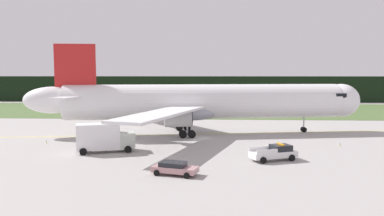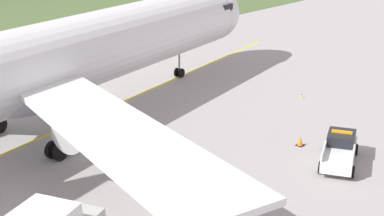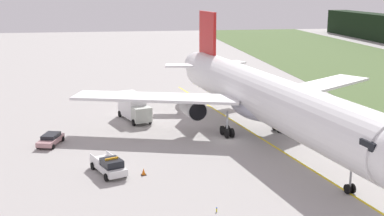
{
  "view_description": "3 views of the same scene",
  "coord_description": "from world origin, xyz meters",
  "px_view_note": "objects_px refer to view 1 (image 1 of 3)",
  "views": [
    {
      "loc": [
        2.08,
        -57.89,
        10.03
      ],
      "look_at": [
        -1.23,
        5.66,
        4.22
      ],
      "focal_mm": 35.29,
      "sensor_mm": 36.0,
      "label": 1
    },
    {
      "loc": [
        -23.3,
        -29.59,
        15.77
      ],
      "look_at": [
        5.54,
        -4.95,
        2.7
      ],
      "focal_mm": 53.73,
      "sensor_mm": 36.0,
      "label": 2
    },
    {
      "loc": [
        58.59,
        -13.81,
        18.41
      ],
      "look_at": [
        2.25,
        -4.8,
        4.79
      ],
      "focal_mm": 47.64,
      "sensor_mm": 36.0,
      "label": 3
    }
  ],
  "objects_px": {
    "airliner": "(202,102)",
    "staff_car": "(174,168)",
    "ops_pickup_truck": "(275,153)",
    "catering_truck": "(103,137)",
    "apron_cone": "(277,152)"
  },
  "relations": [
    {
      "from": "airliner",
      "to": "staff_car",
      "type": "distance_m",
      "value": 26.22
    },
    {
      "from": "airliner",
      "to": "ops_pickup_truck",
      "type": "relative_size",
      "value": 9.62
    },
    {
      "from": "ops_pickup_truck",
      "to": "staff_car",
      "type": "xyz_separation_m",
      "value": [
        -11.03,
        -6.89,
        -0.2
      ]
    },
    {
      "from": "catering_truck",
      "to": "staff_car",
      "type": "distance_m",
      "value": 14.57
    },
    {
      "from": "staff_car",
      "to": "airliner",
      "type": "bearing_deg",
      "value": 85.39
    },
    {
      "from": "airliner",
      "to": "ops_pickup_truck",
      "type": "bearing_deg",
      "value": -64.58
    },
    {
      "from": "ops_pickup_truck",
      "to": "catering_truck",
      "type": "distance_m",
      "value": 21.48
    },
    {
      "from": "ops_pickup_truck",
      "to": "catering_truck",
      "type": "height_order",
      "value": "catering_truck"
    },
    {
      "from": "catering_truck",
      "to": "apron_cone",
      "type": "height_order",
      "value": "catering_truck"
    },
    {
      "from": "catering_truck",
      "to": "staff_car",
      "type": "relative_size",
      "value": 1.58
    },
    {
      "from": "catering_truck",
      "to": "apron_cone",
      "type": "bearing_deg",
      "value": -0.24
    },
    {
      "from": "ops_pickup_truck",
      "to": "staff_car",
      "type": "distance_m",
      "value": 13.0
    },
    {
      "from": "catering_truck",
      "to": "staff_car",
      "type": "height_order",
      "value": "catering_truck"
    },
    {
      "from": "staff_car",
      "to": "apron_cone",
      "type": "bearing_deg",
      "value": 40.99
    },
    {
      "from": "apron_cone",
      "to": "staff_car",
      "type": "bearing_deg",
      "value": -139.01
    }
  ]
}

